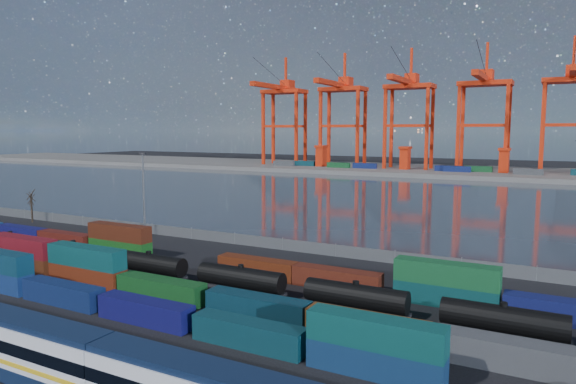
% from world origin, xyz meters
% --- Properties ---
extents(ground, '(700.00, 700.00, 0.00)m').
position_xyz_m(ground, '(0.00, 0.00, 0.00)').
color(ground, black).
rests_on(ground, ground).
extents(harbor_water, '(700.00, 700.00, 0.00)m').
position_xyz_m(harbor_water, '(0.00, 105.00, 0.01)').
color(harbor_water, '#2B333E').
rests_on(harbor_water, ground).
extents(far_quay, '(700.00, 70.00, 2.00)m').
position_xyz_m(far_quay, '(0.00, 210.00, 1.00)').
color(far_quay, '#514F4C').
rests_on(far_quay, ground).
extents(distant_mountains, '(2470.00, 1100.00, 520.00)m').
position_xyz_m(distant_mountains, '(63.02, 1600.00, 220.29)').
color(distant_mountains, '#1E2630').
rests_on(distant_mountains, ground).
extents(container_row_south, '(139.92, 2.40, 5.12)m').
position_xyz_m(container_row_south, '(-2.60, -9.01, 2.13)').
color(container_row_south, '#494C4F').
rests_on(container_row_south, ground).
extents(container_row_mid, '(141.01, 2.51, 5.34)m').
position_xyz_m(container_row_mid, '(12.41, -2.40, 1.91)').
color(container_row_mid, '#36383A').
rests_on(container_row_mid, ground).
extents(container_row_north, '(129.46, 2.46, 5.24)m').
position_xyz_m(container_row_north, '(-0.60, 11.91, 1.79)').
color(container_row_north, navy).
rests_on(container_row_north, ground).
extents(tanker_string, '(136.41, 2.67, 3.82)m').
position_xyz_m(tanker_string, '(-8.68, 4.27, 1.91)').
color(tanker_string, black).
rests_on(tanker_string, ground).
extents(waterfront_fence, '(160.12, 0.12, 2.20)m').
position_xyz_m(waterfront_fence, '(-0.00, 28.00, 1.00)').
color(waterfront_fence, '#595B5E').
rests_on(waterfront_fence, ground).
extents(bare_tree, '(1.93, 1.89, 7.58)m').
position_xyz_m(bare_tree, '(-63.39, 25.31, 3.75)').
color(bare_tree, black).
rests_on(bare_tree, ground).
extents(yard_light_mast, '(1.60, 0.40, 16.60)m').
position_xyz_m(yard_light_mast, '(-30.00, 26.00, 9.30)').
color(yard_light_mast, slate).
rests_on(yard_light_mast, ground).
extents(gantry_cranes, '(198.47, 45.06, 61.03)m').
position_xyz_m(gantry_cranes, '(-7.50, 203.38, 37.41)').
color(gantry_cranes, red).
rests_on(gantry_cranes, ground).
extents(quay_containers, '(172.58, 10.99, 2.60)m').
position_xyz_m(quay_containers, '(-11.00, 195.46, 3.30)').
color(quay_containers, navy).
rests_on(quay_containers, far_quay).
extents(straddle_carriers, '(140.00, 7.00, 11.10)m').
position_xyz_m(straddle_carriers, '(-2.50, 200.00, 7.82)').
color(straddle_carriers, red).
rests_on(straddle_carriers, far_quay).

